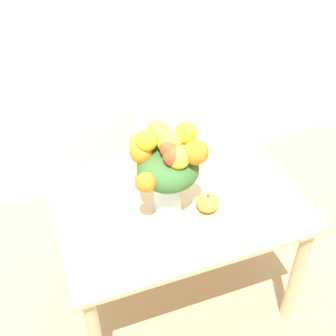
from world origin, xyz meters
TOP-DOWN VIEW (x-y plane):
  - ground_plane at (0.00, 0.00)m, footprint 12.00×12.00m
  - dining_table at (0.00, 0.00)m, footprint 1.17×0.83m
  - flower_vase at (-0.06, -0.03)m, footprint 0.32×0.29m
  - pumpkin at (0.11, -0.11)m, footprint 0.11×0.11m
  - dining_chair_near_window at (0.24, 0.79)m, footprint 0.48×0.48m

SIDE VIEW (x-z plane):
  - ground_plane at x=0.00m, z-range 0.00..0.00m
  - dining_chair_near_window at x=0.24m, z-range 0.01..1.00m
  - dining_table at x=0.00m, z-range 0.26..1.01m
  - pumpkin at x=0.11m, z-range 0.75..0.84m
  - flower_vase at x=-0.06m, z-range 0.79..1.24m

